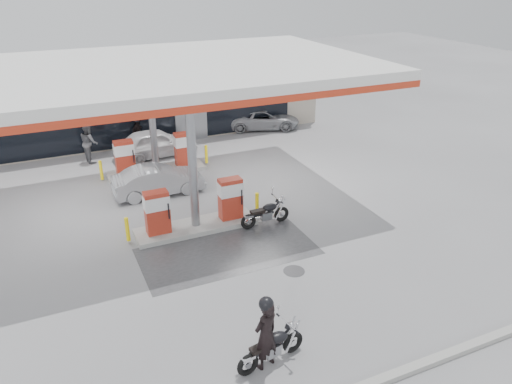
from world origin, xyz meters
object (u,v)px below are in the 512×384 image
parked_motorcycle (266,214)px  biker_walking (138,134)px  main_motorcycle (272,348)px  biker_main (266,335)px  parked_car_left (27,144)px  attendant (89,142)px  sedan_white (156,143)px  pump_island_far (155,159)px  pump_island_near (195,212)px  hatchback_silver (158,180)px  parked_car_right (263,119)px

parked_motorcycle → biker_walking: size_ratio=1.26×
main_motorcycle → biker_main: bearing=-178.9°
parked_motorcycle → parked_car_left: 14.41m
parked_motorcycle → attendant: 10.88m
main_motorcycle → sedan_white: (0.99, 15.52, 0.26)m
pump_island_far → sedan_white: (0.58, 2.20, 0.00)m
biker_main → sedan_white: biker_main is taller
pump_island_near → pump_island_far: 6.00m
pump_island_far → sedan_white: bearing=75.3°
pump_island_far → biker_walking: bearing=90.0°
hatchback_silver → parked_car_right: hatchback_silver is taller
parked_car_left → pump_island_far: bearing=-111.2°
sedan_white → biker_walking: biker_walking is taller
hatchback_silver → parked_car_left: size_ratio=1.00×
main_motorcycle → parked_car_left: 19.22m
hatchback_silver → pump_island_far: bearing=-10.9°
parked_car_right → biker_main: bearing=172.5°
sedan_white → biker_main: bearing=172.2°
pump_island_near → sedan_white: pump_island_near is taller
main_motorcycle → hatchback_silver: (-0.07, 10.92, 0.18)m
biker_main → hatchback_silver: (0.12, 10.96, -0.32)m
pump_island_near → sedan_white: 8.22m
attendant → parked_car_left: attendant is taller
parked_car_right → main_motorcycle: bearing=173.0°
main_motorcycle → biker_walking: 17.13m
pump_island_near → attendant: bearing=106.4°
pump_island_far → parked_motorcycle: (2.51, -6.79, -0.25)m
pump_island_near → pump_island_far: bearing=90.0°
sedan_white → pump_island_near: bearing=172.5°
biker_main → attendant: attendant is taller
main_motorcycle → attendant: bearing=87.5°
main_motorcycle → biker_main: 0.54m
hatchback_silver → parked_car_left: bearing=33.4°
main_motorcycle → biker_walking: biker_walking is taller
main_motorcycle → sedan_white: 15.55m
parked_car_right → attendant: bearing=115.1°
attendant → biker_walking: attendant is taller
pump_island_far → biker_walking: 3.80m
pump_island_far → parked_car_left: pump_island_far is taller
biker_main → hatchback_silver: biker_main is taller
parked_car_right → hatchback_silver: bearing=146.8°
main_motorcycle → parked_car_right: bearing=55.3°
attendant → main_motorcycle: bearing=177.9°
hatchback_silver → attendant: bearing=22.6°
biker_main → parked_motorcycle: (3.11, 6.56, -0.50)m
parked_car_left → parked_car_right: size_ratio=0.91×
parked_motorcycle → pump_island_near: bearing=160.9°
pump_island_near → attendant: attendant is taller
pump_island_far → biker_main: 13.37m
pump_island_near → main_motorcycle: size_ratio=2.61×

